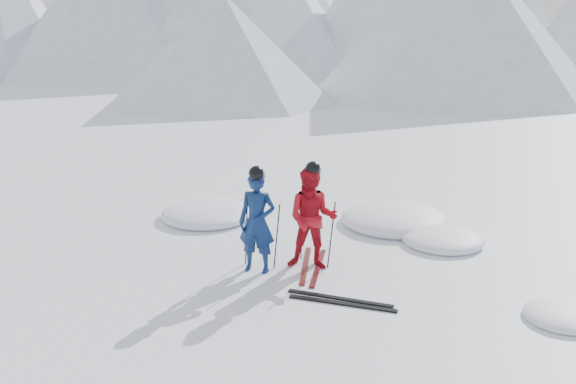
% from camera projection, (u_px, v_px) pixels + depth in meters
% --- Properties ---
extents(ground, '(160.00, 160.00, 0.00)m').
position_uv_depth(ground, '(372.00, 273.00, 10.52)').
color(ground, white).
rests_on(ground, ground).
extents(skier_blue, '(0.71, 0.54, 1.77)m').
position_uv_depth(skier_blue, '(257.00, 222.00, 10.39)').
color(skier_blue, navy).
rests_on(skier_blue, ground).
extents(skier_red, '(1.05, 0.93, 1.81)m').
position_uv_depth(skier_red, '(312.00, 219.00, 10.52)').
color(skier_red, '#AC0D19').
rests_on(skier_red, ground).
extents(pole_blue_left, '(0.12, 0.08, 1.18)m').
position_uv_depth(pole_blue_left, '(246.00, 233.00, 10.73)').
color(pole_blue_left, black).
rests_on(pole_blue_left, ground).
extents(pole_blue_right, '(0.12, 0.07, 1.18)m').
position_uv_depth(pole_blue_right, '(277.00, 236.00, 10.58)').
color(pole_blue_right, black).
rests_on(pole_blue_right, ground).
extents(pole_red_left, '(0.12, 0.10, 1.21)m').
position_uv_depth(pole_red_left, '(302.00, 228.00, 10.95)').
color(pole_red_left, black).
rests_on(pole_red_left, ground).
extents(pole_red_right, '(0.12, 0.09, 1.21)m').
position_uv_depth(pole_red_right, '(331.00, 235.00, 10.61)').
color(pole_red_right, black).
rests_on(pole_red_right, ground).
extents(ski_worn_left, '(0.67, 1.63, 0.03)m').
position_uv_depth(ski_worn_left, '(306.00, 265.00, 10.82)').
color(ski_worn_left, black).
rests_on(ski_worn_left, ground).
extents(ski_worn_right, '(0.56, 1.66, 0.03)m').
position_uv_depth(ski_worn_right, '(318.00, 268.00, 10.72)').
color(ski_worn_right, black).
rests_on(ski_worn_right, ground).
extents(ski_loose_a, '(1.70, 0.26, 0.03)m').
position_uv_depth(ski_loose_a, '(340.00, 298.00, 9.54)').
color(ski_loose_a, black).
rests_on(ski_loose_a, ground).
extents(ski_loose_b, '(1.70, 0.32, 0.03)m').
position_uv_depth(ski_loose_b, '(342.00, 304.00, 9.36)').
color(ski_loose_b, black).
rests_on(ski_loose_b, ground).
extents(snow_lumps, '(8.84, 4.78, 0.49)m').
position_uv_depth(snow_lumps, '(341.00, 228.00, 12.79)').
color(snow_lumps, white).
rests_on(snow_lumps, ground).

